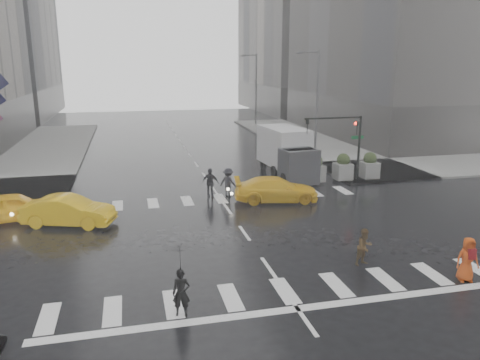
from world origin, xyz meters
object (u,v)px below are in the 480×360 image
object	(u,v)px
taxi_mid	(68,211)
traffic_signal_pole	(346,135)
box_truck	(287,152)
pedestrian_brown	(365,247)
taxi_front	(14,207)
pedestrian_orange	(467,259)

from	to	relation	value
taxi_mid	traffic_signal_pole	bearing A→B (deg)	-56.25
taxi_mid	box_truck	world-z (taller)	box_truck
box_truck	taxi_mid	bearing A→B (deg)	-158.48
pedestrian_brown	taxi_mid	distance (m)	14.42
pedestrian_brown	taxi_front	xyz separation A→B (m)	(-14.94, 9.20, -0.03)
pedestrian_orange	taxi_mid	size ratio (longest dim) A/B	0.38
traffic_signal_pole	pedestrian_brown	world-z (taller)	traffic_signal_pole
pedestrian_brown	pedestrian_orange	bearing A→B (deg)	-53.64
taxi_front	box_truck	distance (m)	17.86
taxi_front	taxi_mid	distance (m)	3.14
traffic_signal_pole	pedestrian_orange	size ratio (longest dim) A/B	2.63
taxi_front	box_truck	bearing A→B (deg)	-83.66
pedestrian_brown	taxi_front	bearing A→B (deg)	130.69
traffic_signal_pole	taxi_mid	size ratio (longest dim) A/B	1.00
pedestrian_orange	box_truck	size ratio (longest dim) A/B	0.27
traffic_signal_pole	taxi_mid	distance (m)	18.14
pedestrian_brown	pedestrian_orange	xyz separation A→B (m)	(3.02, -2.19, 0.10)
pedestrian_brown	pedestrian_orange	distance (m)	3.74
taxi_front	box_truck	xyz separation A→B (m)	(16.85, 5.83, 1.08)
pedestrian_brown	pedestrian_orange	size ratio (longest dim) A/B	0.89
pedestrian_orange	taxi_front	xyz separation A→B (m)	(-17.96, 11.40, -0.13)
pedestrian_brown	box_truck	distance (m)	15.19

